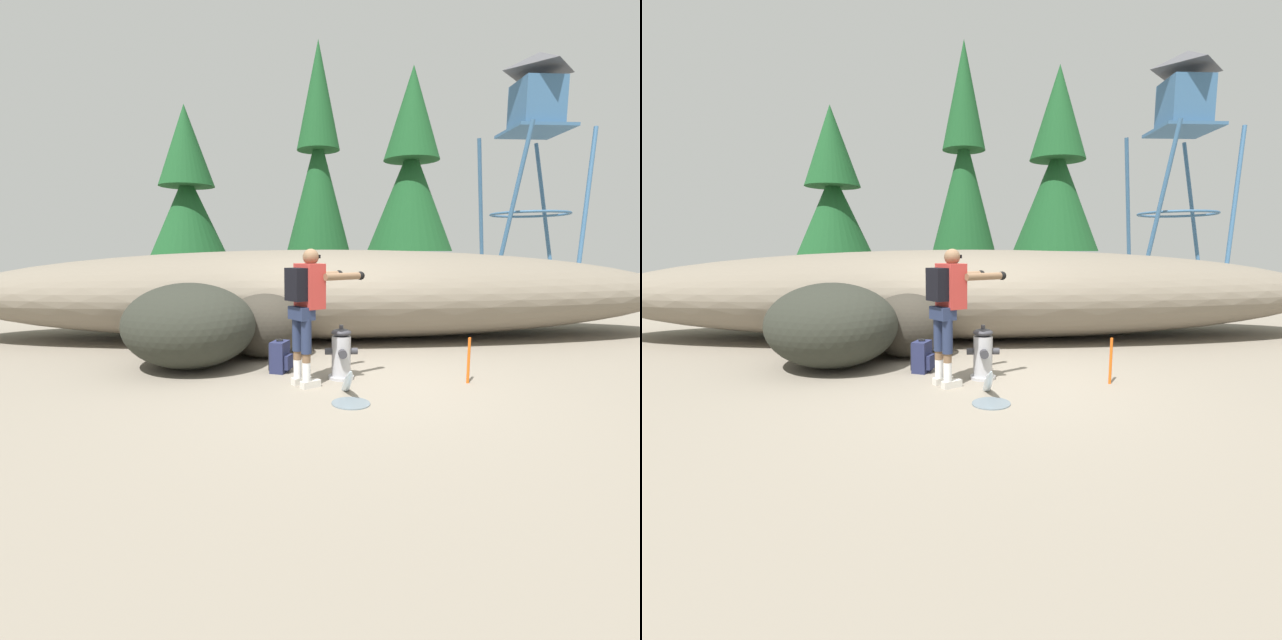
{
  "view_description": "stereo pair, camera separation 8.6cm",
  "coord_description": "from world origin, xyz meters",
  "views": [
    {
      "loc": [
        -0.64,
        -5.95,
        1.7
      ],
      "look_at": [
        -0.27,
        0.39,
        0.75
      ],
      "focal_mm": 26.2,
      "sensor_mm": 36.0,
      "label": 1
    },
    {
      "loc": [
        -0.56,
        -5.96,
        1.7
      ],
      "look_at": [
        -0.27,
        0.39,
        0.75
      ],
      "focal_mm": 26.2,
      "sensor_mm": 36.0,
      "label": 2
    }
  ],
  "objects": [
    {
      "name": "spare_backpack",
      "position": [
        -0.82,
        0.48,
        0.22
      ],
      "size": [
        0.35,
        0.35,
        0.47
      ],
      "rotation": [
        0.0,
        0.0,
        5.92
      ],
      "color": "#23284C",
      "rests_on": "ground_plane"
    },
    {
      "name": "utility_worker",
      "position": [
        -0.45,
        -0.2,
        1.1
      ],
      "size": [
        1.02,
        0.86,
        1.72
      ],
      "rotation": [
        0.0,
        0.0,
        0.57
      ],
      "color": "beige",
      "rests_on": "ground_plane"
    },
    {
      "name": "watchtower",
      "position": [
        8.98,
        12.82,
        7.07
      ],
      "size": [
        3.89,
        3.89,
        9.29
      ],
      "color": "#386089",
      "rests_on": "ground_plane"
    },
    {
      "name": "fire_hydrant",
      "position": [
        0.0,
        0.08,
        0.33
      ],
      "size": [
        0.43,
        0.39,
        0.73
      ],
      "color": "#B2B2B7",
      "rests_on": "ground_plane"
    },
    {
      "name": "pine_tree_left",
      "position": [
        0.14,
        8.09,
        4.06
      ],
      "size": [
        1.92,
        1.92,
        7.57
      ],
      "color": "#47331E",
      "rests_on": "ground_plane"
    },
    {
      "name": "hydrant_water_jet",
      "position": [
        0.0,
        -0.6,
        0.07
      ],
      "size": [
        0.43,
        1.12,
        0.67
      ],
      "color": "silver",
      "rests_on": "ground_plane"
    },
    {
      "name": "ground_plane",
      "position": [
        0.0,
        0.0,
        -0.02
      ],
      "size": [
        56.0,
        56.0,
        0.04
      ],
      "primitive_type": "cube",
      "color": "gray"
    },
    {
      "name": "boulder_large",
      "position": [
        -2.14,
        0.84,
        0.62
      ],
      "size": [
        2.58,
        2.54,
        1.24
      ],
      "primitive_type": "ellipsoid",
      "rotation": [
        0.0,
        0.0,
        1.08
      ],
      "color": "#2A2D24",
      "rests_on": "ground_plane"
    },
    {
      "name": "pine_tree_far_left",
      "position": [
        -3.61,
        7.9,
        3.12
      ],
      "size": [
        2.42,
        2.42,
        5.72
      ],
      "color": "#47331E",
      "rests_on": "ground_plane"
    },
    {
      "name": "boulder_mid",
      "position": [
        -1.08,
        1.44,
        0.51
      ],
      "size": [
        1.53,
        1.33,
        1.02
      ],
      "primitive_type": "ellipsoid",
      "rotation": [
        0.0,
        0.0,
        0.22
      ],
      "color": "#343028",
      "rests_on": "ground_plane"
    },
    {
      "name": "survey_stake",
      "position": [
        1.61,
        -0.23,
        0.3
      ],
      "size": [
        0.04,
        0.04,
        0.6
      ],
      "primitive_type": "cylinder",
      "color": "#E55914",
      "rests_on": "ground_plane"
    },
    {
      "name": "dirt_embankment",
      "position": [
        0.0,
        3.19,
        0.86
      ],
      "size": [
        14.21,
        3.2,
        1.71
      ],
      "primitive_type": "ellipsoid",
      "color": "#756B5B",
      "rests_on": "ground_plane"
    },
    {
      "name": "pine_tree_center",
      "position": [
        3.26,
        9.59,
        4.1
      ],
      "size": [
        2.8,
        2.8,
        7.51
      ],
      "color": "#47331E",
      "rests_on": "ground_plane"
    }
  ]
}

